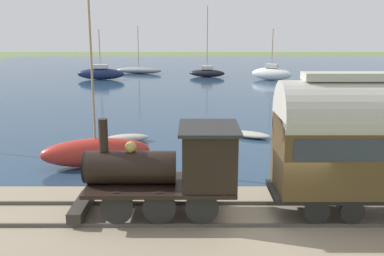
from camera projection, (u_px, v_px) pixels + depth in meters
The scene contains 12 objects.
ground_plane at pixel (280, 232), 14.20m from camera, with size 200.00×200.00×0.00m, color #607542.
harbor_water at pixel (214, 78), 56.46m from camera, with size 80.00×80.00×0.01m.
rail_embankment at pixel (277, 221), 14.54m from camera, with size 5.31×56.00×0.51m.
steam_locomotive at pixel (176, 165), 14.12m from camera, with size 2.35×5.24×3.06m.
sailboat_gray at pixel (139, 70), 61.08m from camera, with size 3.07×6.64×6.31m.
sailboat_navy at pixel (101, 73), 54.13m from camera, with size 1.60×5.78×5.95m.
sailboat_white at pixel (271, 73), 53.61m from camera, with size 3.64×4.97×6.02m.
sailboat_black at pixel (207, 72), 56.91m from camera, with size 2.40×4.74×8.75m.
sailboat_red at pixel (96, 151), 20.65m from camera, with size 2.34×5.13×9.24m.
rowboat_mid_harbor at pixel (128, 138), 25.13m from camera, with size 1.32×2.51×0.44m.
rowboat_off_pier at pixel (356, 134), 26.11m from camera, with size 1.32×2.18×0.40m.
rowboat_far_out at pixel (249, 134), 26.14m from camera, with size 2.10×2.78×0.35m.
Camera 1 is at (-13.11, 2.77, 6.37)m, focal length 42.00 mm.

